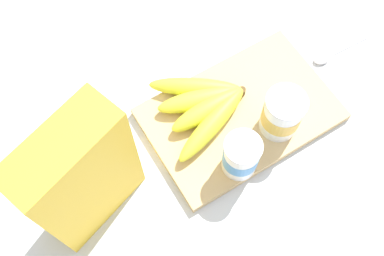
{
  "coord_description": "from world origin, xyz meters",
  "views": [
    {
      "loc": [
        0.28,
        0.28,
        0.78
      ],
      "look_at": [
        0.11,
        0.0,
        0.07
      ],
      "focal_mm": 42.61,
      "sensor_mm": 36.0,
      "label": 1
    }
  ],
  "objects_px": {
    "cutting_board": "(240,114)",
    "yogurt_cup_back": "(241,156)",
    "cereal_box": "(81,178)",
    "spoon": "(333,54)",
    "yogurt_cup_front": "(282,114)",
    "banana_bunch": "(204,105)"
  },
  "relations": [
    {
      "from": "cutting_board",
      "to": "yogurt_cup_back",
      "type": "xyz_separation_m",
      "value": [
        0.06,
        0.09,
        0.05
      ]
    },
    {
      "from": "cutting_board",
      "to": "yogurt_cup_front",
      "type": "height_order",
      "value": "yogurt_cup_front"
    },
    {
      "from": "yogurt_cup_front",
      "to": "banana_bunch",
      "type": "height_order",
      "value": "yogurt_cup_front"
    },
    {
      "from": "yogurt_cup_back",
      "to": "spoon",
      "type": "relative_size",
      "value": 0.67
    },
    {
      "from": "cutting_board",
      "to": "spoon",
      "type": "relative_size",
      "value": 2.6
    },
    {
      "from": "yogurt_cup_front",
      "to": "cereal_box",
      "type": "bearing_deg",
      "value": -8.16
    },
    {
      "from": "yogurt_cup_front",
      "to": "banana_bunch",
      "type": "distance_m",
      "value": 0.14
    },
    {
      "from": "yogurt_cup_front",
      "to": "spoon",
      "type": "height_order",
      "value": "yogurt_cup_front"
    },
    {
      "from": "yogurt_cup_front",
      "to": "cutting_board",
      "type": "bearing_deg",
      "value": -54.0
    },
    {
      "from": "cutting_board",
      "to": "banana_bunch",
      "type": "bearing_deg",
      "value": -35.63
    },
    {
      "from": "cereal_box",
      "to": "spoon",
      "type": "height_order",
      "value": "cereal_box"
    },
    {
      "from": "banana_bunch",
      "to": "cereal_box",
      "type": "bearing_deg",
      "value": 11.0
    },
    {
      "from": "cutting_board",
      "to": "yogurt_cup_back",
      "type": "distance_m",
      "value": 0.12
    },
    {
      "from": "cutting_board",
      "to": "cereal_box",
      "type": "distance_m",
      "value": 0.33
    },
    {
      "from": "cereal_box",
      "to": "spoon",
      "type": "distance_m",
      "value": 0.56
    },
    {
      "from": "cereal_box",
      "to": "yogurt_cup_back",
      "type": "distance_m",
      "value": 0.27
    },
    {
      "from": "yogurt_cup_back",
      "to": "banana_bunch",
      "type": "height_order",
      "value": "yogurt_cup_back"
    },
    {
      "from": "yogurt_cup_back",
      "to": "banana_bunch",
      "type": "bearing_deg",
      "value": -92.85
    },
    {
      "from": "cereal_box",
      "to": "banana_bunch",
      "type": "height_order",
      "value": "cereal_box"
    },
    {
      "from": "cutting_board",
      "to": "cereal_box",
      "type": "relative_size",
      "value": 1.32
    },
    {
      "from": "banana_bunch",
      "to": "spoon",
      "type": "relative_size",
      "value": 1.46
    },
    {
      "from": "cereal_box",
      "to": "spoon",
      "type": "relative_size",
      "value": 1.97
    }
  ]
}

